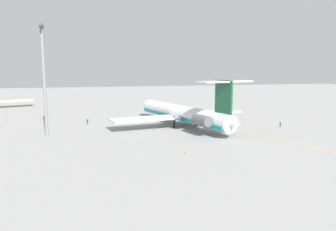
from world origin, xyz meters
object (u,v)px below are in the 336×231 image
at_px(main_jetliner, 185,114).
at_px(light_mast, 44,76).
at_px(ground_crew_near_nose, 280,124).
at_px(safety_cone_nose, 186,153).
at_px(ground_crew_near_tail, 88,120).

xyz_separation_m(main_jetliner, light_mast, (-4.44, 34.36, 10.23)).
bearing_deg(ground_crew_near_nose, safety_cone_nose, 45.96).
bearing_deg(light_mast, ground_crew_near_nose, -93.38).
relative_size(safety_cone_nose, light_mast, 0.02).
xyz_separation_m(ground_crew_near_nose, ground_crew_near_tail, (18.38, 48.80, -0.06)).
height_order(main_jetliner, ground_crew_near_tail, main_jetliner).
bearing_deg(ground_crew_near_tail, ground_crew_near_nose, 104.09).
bearing_deg(light_mast, ground_crew_near_tail, -31.44).
bearing_deg(ground_crew_near_tail, main_jetliner, 102.09).
distance_m(ground_crew_near_tail, light_mast, 21.66).
xyz_separation_m(main_jetliner, ground_crew_near_nose, (-7.86, -23.57, -2.43)).
height_order(main_jetliner, safety_cone_nose, main_jetliner).
relative_size(main_jetliner, ground_crew_near_nose, 24.73).
distance_m(safety_cone_nose, light_mast, 37.12).
distance_m(ground_crew_near_tail, safety_cone_nose, 41.00).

